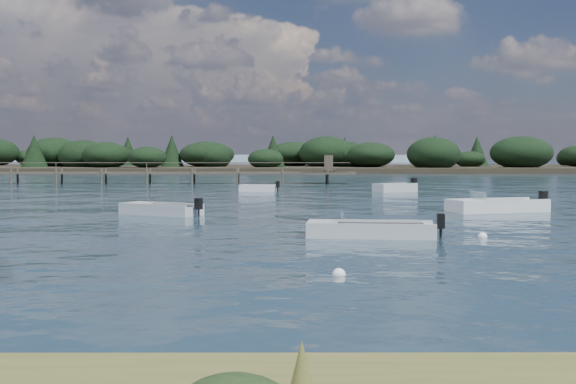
{
  "coord_description": "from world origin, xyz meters",
  "views": [
    {
      "loc": [
        -0.03,
        -20.78,
        2.85
      ],
      "look_at": [
        0.05,
        14.0,
        1.0
      ],
      "focal_mm": 45.0,
      "sensor_mm": 36.0,
      "label": 1
    }
  ],
  "objects_px": {
    "tender_far_grey_b": "(395,189)",
    "tender_far_white": "(258,190)",
    "jetty": "(59,173)",
    "dinghy_mid_grey": "(161,212)",
    "dinghy_mid_white_a": "(370,233)",
    "dinghy_mid_white_b": "(497,208)"
  },
  "relations": [
    {
      "from": "dinghy_mid_grey",
      "to": "dinghy_mid_white_b",
      "type": "distance_m",
      "value": 16.33
    },
    {
      "from": "jetty",
      "to": "tender_far_grey_b",
      "type": "bearing_deg",
      "value": -26.82
    },
    {
      "from": "tender_far_grey_b",
      "to": "dinghy_mid_grey",
      "type": "relative_size",
      "value": 0.87
    },
    {
      "from": "dinghy_mid_white_a",
      "to": "dinghy_mid_white_b",
      "type": "relative_size",
      "value": 0.89
    },
    {
      "from": "tender_far_grey_b",
      "to": "dinghy_mid_white_b",
      "type": "xyz_separation_m",
      "value": [
        2.25,
        -18.33,
        -0.01
      ]
    },
    {
      "from": "dinghy_mid_white_a",
      "to": "dinghy_mid_white_b",
      "type": "xyz_separation_m",
      "value": [
        7.5,
        10.75,
        0.03
      ]
    },
    {
      "from": "tender_far_grey_b",
      "to": "tender_far_white",
      "type": "relative_size",
      "value": 1.17
    },
    {
      "from": "tender_far_white",
      "to": "dinghy_mid_white_b",
      "type": "height_order",
      "value": "dinghy_mid_white_b"
    },
    {
      "from": "dinghy_mid_grey",
      "to": "jetty",
      "type": "relative_size",
      "value": 0.06
    },
    {
      "from": "dinghy_mid_grey",
      "to": "dinghy_mid_white_a",
      "type": "bearing_deg",
      "value": -45.83
    },
    {
      "from": "tender_far_grey_b",
      "to": "dinghy_mid_white_a",
      "type": "bearing_deg",
      "value": -100.23
    },
    {
      "from": "jetty",
      "to": "dinghy_mid_white_a",
      "type": "bearing_deg",
      "value": -60.89
    },
    {
      "from": "tender_far_grey_b",
      "to": "dinghy_mid_white_b",
      "type": "bearing_deg",
      "value": -83.01
    },
    {
      "from": "dinghy_mid_white_a",
      "to": "jetty",
      "type": "distance_m",
      "value": 50.56
    },
    {
      "from": "tender_far_grey_b",
      "to": "dinghy_mid_white_a",
      "type": "relative_size",
      "value": 0.76
    },
    {
      "from": "tender_far_white",
      "to": "jetty",
      "type": "relative_size",
      "value": 0.05
    },
    {
      "from": "tender_far_grey_b",
      "to": "dinghy_mid_white_a",
      "type": "distance_m",
      "value": 29.55
    },
    {
      "from": "dinghy_mid_white_b",
      "to": "jetty",
      "type": "xyz_separation_m",
      "value": [
        -32.08,
        33.42,
        0.81
      ]
    },
    {
      "from": "dinghy_mid_grey",
      "to": "tender_far_white",
      "type": "height_order",
      "value": "dinghy_mid_grey"
    },
    {
      "from": "dinghy_mid_white_a",
      "to": "tender_far_white",
      "type": "relative_size",
      "value": 1.54
    },
    {
      "from": "tender_far_grey_b",
      "to": "tender_far_white",
      "type": "bearing_deg",
      "value": 176.68
    },
    {
      "from": "dinghy_mid_white_a",
      "to": "dinghy_mid_white_b",
      "type": "distance_m",
      "value": 13.1
    }
  ]
}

